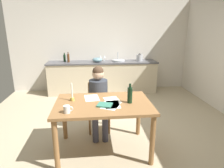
# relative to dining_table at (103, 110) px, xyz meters

# --- Properties ---
(ground_plane) EXTENTS (5.20, 5.20, 0.04)m
(ground_plane) POSITION_rel_dining_table_xyz_m (0.15, 0.58, -0.69)
(ground_plane) COLOR tan
(wall_back) EXTENTS (5.20, 0.12, 2.60)m
(wall_back) POSITION_rel_dining_table_xyz_m (0.15, 3.18, 0.63)
(wall_back) COLOR silver
(wall_back) RESTS_ON ground
(kitchen_counter) EXTENTS (3.06, 0.64, 0.90)m
(kitchen_counter) POSITION_rel_dining_table_xyz_m (0.15, 2.82, -0.22)
(kitchen_counter) COLOR beige
(kitchen_counter) RESTS_ON ground
(dining_table) EXTENTS (1.38, 0.91, 0.78)m
(dining_table) POSITION_rel_dining_table_xyz_m (0.00, 0.00, 0.00)
(dining_table) COLOR olive
(dining_table) RESTS_ON ground
(chair_at_table) EXTENTS (0.41, 0.41, 0.86)m
(chair_at_table) POSITION_rel_dining_table_xyz_m (-0.05, 0.70, -0.19)
(chair_at_table) COLOR olive
(chair_at_table) RESTS_ON ground
(person_seated) EXTENTS (0.33, 0.59, 1.19)m
(person_seated) POSITION_rel_dining_table_xyz_m (-0.05, 0.55, 0.01)
(person_seated) COLOR #333842
(person_seated) RESTS_ON ground
(coffee_mug) EXTENTS (0.12, 0.08, 0.10)m
(coffee_mug) POSITION_rel_dining_table_xyz_m (-0.47, -0.30, 0.16)
(coffee_mug) COLOR white
(coffee_mug) RESTS_ON dining_table
(candlestick) EXTENTS (0.06, 0.06, 0.27)m
(candlestick) POSITION_rel_dining_table_xyz_m (-0.45, 0.13, 0.18)
(candlestick) COLOR gold
(candlestick) RESTS_ON dining_table
(book_magazine) EXTENTS (0.24, 0.22, 0.02)m
(book_magazine) POSITION_rel_dining_table_xyz_m (0.02, -0.11, 0.12)
(book_magazine) COLOR #357763
(book_magazine) RESTS_ON dining_table
(paper_letter) EXTENTS (0.21, 0.30, 0.00)m
(paper_letter) POSITION_rel_dining_table_xyz_m (0.12, -0.08, 0.11)
(paper_letter) COLOR white
(paper_letter) RESTS_ON dining_table
(paper_bill) EXTENTS (0.32, 0.36, 0.00)m
(paper_bill) POSITION_rel_dining_table_xyz_m (0.10, -0.12, 0.11)
(paper_bill) COLOR white
(paper_bill) RESTS_ON dining_table
(paper_envelope) EXTENTS (0.24, 0.32, 0.00)m
(paper_envelope) POSITION_rel_dining_table_xyz_m (-0.16, 0.21, 0.11)
(paper_envelope) COLOR white
(paper_envelope) RESTS_ON dining_table
(paper_receipt) EXTENTS (0.26, 0.33, 0.00)m
(paper_receipt) POSITION_rel_dining_table_xyz_m (0.14, 0.09, 0.11)
(paper_receipt) COLOR white
(paper_receipt) RESTS_ON dining_table
(wine_bottle_on_table) EXTENTS (0.07, 0.07, 0.28)m
(wine_bottle_on_table) POSITION_rel_dining_table_xyz_m (0.38, -0.04, 0.23)
(wine_bottle_on_table) COLOR black
(wine_bottle_on_table) RESTS_ON dining_table
(sink_unit) EXTENTS (0.36, 0.36, 0.24)m
(sink_unit) POSITION_rel_dining_table_xyz_m (0.61, 2.83, 0.25)
(sink_unit) COLOR #B2B7BC
(sink_unit) RESTS_ON kitchen_counter
(bottle_oil) EXTENTS (0.06, 0.06, 0.24)m
(bottle_oil) POSITION_rel_dining_table_xyz_m (-0.91, 2.91, 0.33)
(bottle_oil) COLOR black
(bottle_oil) RESTS_ON kitchen_counter
(bottle_vinegar) EXTENTS (0.06, 0.06, 0.28)m
(bottle_vinegar) POSITION_rel_dining_table_xyz_m (-0.79, 2.81, 0.35)
(bottle_vinegar) COLOR #593319
(bottle_vinegar) RESTS_ON kitchen_counter
(mixing_bowl) EXTENTS (0.27, 0.27, 0.12)m
(mixing_bowl) POSITION_rel_dining_table_xyz_m (0.00, 2.76, 0.29)
(mixing_bowl) COLOR #668C99
(mixing_bowl) RESTS_ON kitchen_counter
(stovetop_kettle) EXTENTS (0.18, 0.18, 0.22)m
(stovetop_kettle) POSITION_rel_dining_table_xyz_m (1.21, 2.82, 0.33)
(stovetop_kettle) COLOR #B7BABF
(stovetop_kettle) RESTS_ON kitchen_counter
(wine_glass_near_sink) EXTENTS (0.07, 0.07, 0.15)m
(wine_glass_near_sink) POSITION_rel_dining_table_xyz_m (0.21, 2.97, 0.34)
(wine_glass_near_sink) COLOR silver
(wine_glass_near_sink) RESTS_ON kitchen_counter
(wine_glass_by_kettle) EXTENTS (0.07, 0.07, 0.15)m
(wine_glass_by_kettle) POSITION_rel_dining_table_xyz_m (0.10, 2.97, 0.34)
(wine_glass_by_kettle) COLOR silver
(wine_glass_by_kettle) RESTS_ON kitchen_counter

